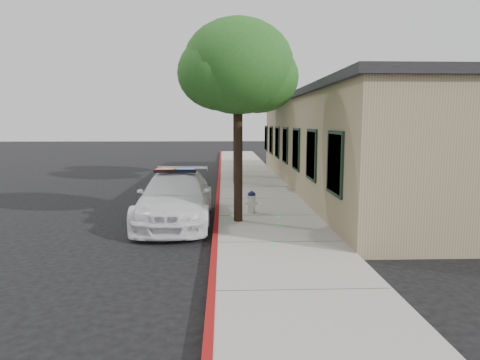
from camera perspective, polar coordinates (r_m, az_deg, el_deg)
name	(u,v)px	position (r m, az deg, el deg)	size (l,w,h in m)	color
ground	(212,249)	(10.49, -3.67, -9.03)	(120.00, 120.00, 0.00)	black
sidewalk	(266,218)	(13.44, 3.50, -4.98)	(3.20, 60.00, 0.15)	#9B988D
red_curb	(217,218)	(13.38, -3.10, -5.02)	(0.14, 60.00, 0.16)	maroon
clapboard_building	(367,142)	(20.13, 16.42, 4.81)	(7.30, 20.89, 4.24)	tan
police_car	(176,197)	(13.16, -8.47, -2.30)	(2.13, 5.20, 1.63)	white
fire_hydrant	(252,202)	(13.70, 1.55, -2.90)	(0.40, 0.35, 0.71)	silver
street_tree_near	(238,71)	(12.42, -0.22, 14.20)	(3.42, 3.13, 5.73)	black
street_tree_mid	(236,83)	(20.42, -0.52, 12.63)	(3.23, 3.32, 6.15)	black
street_tree_far	(238,86)	(23.40, -0.32, 12.32)	(3.41, 3.46, 6.35)	black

